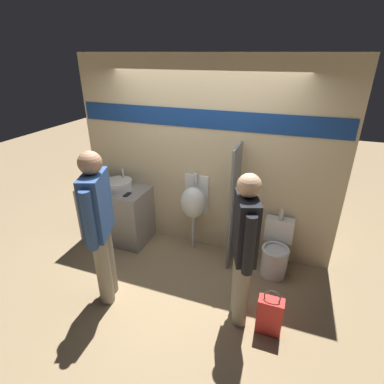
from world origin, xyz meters
name	(u,v)px	position (x,y,z in m)	size (l,w,h in m)	color
ground_plane	(188,265)	(0.00, 0.00, 0.00)	(16.00, 16.00, 0.00)	#997F5B
display_wall	(203,159)	(0.00, 0.60, 1.36)	(3.67, 0.07, 2.70)	beige
sink_counter	(117,214)	(-1.28, 0.27, 0.43)	(1.01, 0.59, 0.85)	gray
sink_basin	(119,184)	(-1.23, 0.33, 0.91)	(0.40, 0.40, 0.25)	silver
cell_phone	(127,194)	(-0.98, 0.15, 0.86)	(0.07, 0.14, 0.01)	black
divider_near_counter	(234,207)	(0.53, 0.34, 0.84)	(0.03, 0.46, 1.68)	slate
urinal_near_counter	(193,202)	(-0.07, 0.42, 0.76)	(0.37, 0.31, 1.17)	silver
toilet	(276,252)	(1.13, 0.29, 0.31)	(0.37, 0.52, 0.85)	silver
person_in_vest	(99,224)	(-0.69, -0.86, 1.01)	(0.35, 0.61, 1.83)	gray
person_with_lanyard	(244,246)	(0.85, -0.64, 0.95)	(0.32, 0.58, 1.73)	gray
shopping_bag	(269,315)	(1.19, -0.73, 0.22)	(0.26, 0.14, 0.55)	red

